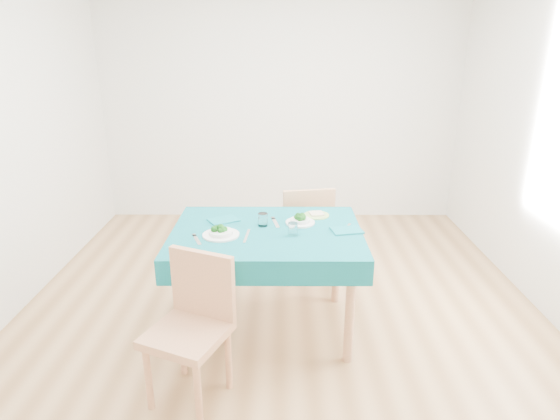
{
  "coord_description": "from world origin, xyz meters",
  "views": [
    {
      "loc": [
        0.01,
        -3.06,
        1.92
      ],
      "look_at": [
        0.0,
        0.0,
        0.85
      ],
      "focal_mm": 30.0,
      "sensor_mm": 36.0,
      "label": 1
    }
  ],
  "objects_px": {
    "chair_far": "(304,220)",
    "side_plate": "(316,215)",
    "bowl_near": "(221,230)",
    "bowl_far": "(300,219)",
    "table": "(267,280)",
    "chair_near": "(186,322)"
  },
  "relations": [
    {
      "from": "chair_far",
      "to": "side_plate",
      "type": "height_order",
      "value": "chair_far"
    },
    {
      "from": "bowl_near",
      "to": "bowl_far",
      "type": "relative_size",
      "value": 1.17
    },
    {
      "from": "table",
      "to": "bowl_far",
      "type": "bearing_deg",
      "value": 29.15
    },
    {
      "from": "bowl_far",
      "to": "side_plate",
      "type": "bearing_deg",
      "value": 51.29
    },
    {
      "from": "chair_near",
      "to": "chair_far",
      "type": "distance_m",
      "value": 1.69
    },
    {
      "from": "side_plate",
      "to": "chair_near",
      "type": "bearing_deg",
      "value": -127.77
    },
    {
      "from": "side_plate",
      "to": "bowl_far",
      "type": "bearing_deg",
      "value": -128.71
    },
    {
      "from": "chair_far",
      "to": "bowl_near",
      "type": "xyz_separation_m",
      "value": [
        -0.59,
        -0.91,
        0.27
      ]
    },
    {
      "from": "table",
      "to": "bowl_near",
      "type": "xyz_separation_m",
      "value": [
        -0.3,
        -0.1,
        0.42
      ]
    },
    {
      "from": "bowl_near",
      "to": "side_plate",
      "type": "distance_m",
      "value": 0.75
    },
    {
      "from": "table",
      "to": "side_plate",
      "type": "relative_size",
      "value": 6.88
    },
    {
      "from": "table",
      "to": "bowl_far",
      "type": "height_order",
      "value": "bowl_far"
    },
    {
      "from": "chair_far",
      "to": "side_plate",
      "type": "xyz_separation_m",
      "value": [
        0.06,
        -0.53,
        0.24
      ]
    },
    {
      "from": "chair_near",
      "to": "bowl_far",
      "type": "distance_m",
      "value": 1.1
    },
    {
      "from": "bowl_near",
      "to": "chair_near",
      "type": "bearing_deg",
      "value": -101.51
    },
    {
      "from": "chair_near",
      "to": "bowl_far",
      "type": "xyz_separation_m",
      "value": [
        0.65,
        0.85,
        0.29
      ]
    },
    {
      "from": "bowl_near",
      "to": "side_plate",
      "type": "bearing_deg",
      "value": 30.48
    },
    {
      "from": "chair_near",
      "to": "bowl_near",
      "type": "bearing_deg",
      "value": 101.92
    },
    {
      "from": "chair_far",
      "to": "table",
      "type": "bearing_deg",
      "value": 61.13
    },
    {
      "from": "bowl_far",
      "to": "bowl_near",
      "type": "bearing_deg",
      "value": -156.6
    },
    {
      "from": "table",
      "to": "chair_far",
      "type": "height_order",
      "value": "chair_far"
    },
    {
      "from": "bowl_near",
      "to": "side_plate",
      "type": "xyz_separation_m",
      "value": [
        0.65,
        0.38,
        -0.03
      ]
    }
  ]
}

